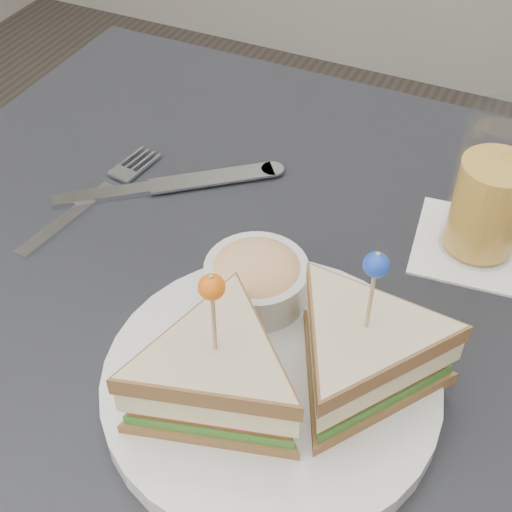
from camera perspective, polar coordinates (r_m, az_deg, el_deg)
name	(u,v)px	position (r m, az deg, el deg)	size (l,w,h in m)	color
table	(242,354)	(0.69, -1.11, -7.84)	(0.80, 0.80, 0.75)	black
plate_meal	(282,360)	(0.54, 2.07, -8.29)	(0.32, 0.32, 0.15)	silver
cutlery_fork	(98,194)	(0.76, -12.54, 4.85)	(0.05, 0.20, 0.01)	silver
cutlery_knife	(160,186)	(0.75, -7.71, 5.55)	(0.20, 0.17, 0.01)	silver
drink_set	(491,194)	(0.67, 18.30, 4.73)	(0.13, 0.13, 0.15)	white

